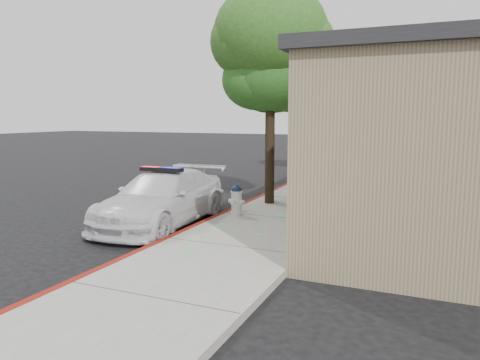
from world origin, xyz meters
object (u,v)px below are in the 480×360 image
(police_car, at_px, (162,198))
(street_tree_mid, at_px, (272,40))
(street_tree_far, at_px, (346,83))
(fire_hydrant, at_px, (236,200))
(clapboard_building, at_px, (473,138))
(street_tree_near, at_px, (272,78))

(police_car, xyz_separation_m, street_tree_mid, (1.91, 3.26, 4.47))
(police_car, distance_m, street_tree_far, 13.41)
(police_car, relative_size, fire_hydrant, 5.87)
(clapboard_building, relative_size, street_tree_mid, 3.13)
(street_tree_near, bearing_deg, police_car, -117.32)
(fire_hydrant, distance_m, street_tree_far, 12.10)
(street_tree_near, distance_m, street_tree_mid, 1.15)
(police_car, bearing_deg, street_tree_far, 76.47)
(street_tree_far, bearing_deg, fire_hydrant, -93.88)
(fire_hydrant, xyz_separation_m, street_tree_near, (0.18, 2.32, 3.50))
(clapboard_building, relative_size, street_tree_far, 3.64)
(police_car, relative_size, street_tree_far, 0.87)
(clapboard_building, bearing_deg, street_tree_mid, -145.07)
(police_car, height_order, street_tree_near, street_tree_near)
(street_tree_far, bearing_deg, street_tree_mid, -93.10)
(fire_hydrant, distance_m, street_tree_mid, 5.05)
(clapboard_building, bearing_deg, street_tree_far, 135.67)
(clapboard_building, height_order, fire_hydrant, clapboard_building)
(street_tree_mid, bearing_deg, street_tree_far, 86.90)
(clapboard_building, height_order, police_car, clapboard_building)
(clapboard_building, distance_m, fire_hydrant, 8.86)
(street_tree_near, height_order, street_tree_far, street_tree_far)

